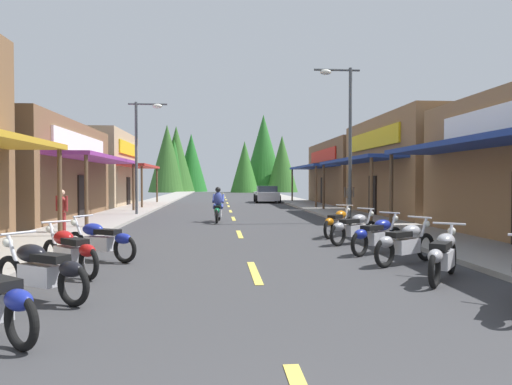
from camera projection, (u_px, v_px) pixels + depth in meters
ground at (229, 209)px, 32.57m from camera, size 9.12×92.08×0.10m
sidewalk_left at (140, 207)px, 32.11m from camera, size 2.71×92.08×0.12m
sidewalk_right at (316, 207)px, 33.03m from camera, size 2.71×92.08×0.12m
centerline_dashes at (228, 204)px, 37.31m from camera, size 0.16×69.49×0.01m
storefront_left_far at (75, 169)px, 34.58m from camera, size 9.35×9.04×5.33m
storefront_right_middle at (445, 167)px, 25.20m from camera, size 9.57×10.67×5.10m
storefront_right_far at (374, 173)px, 37.20m from camera, size 9.86×11.86×4.81m
streetlamp_left at (142, 142)px, 24.92m from camera, size 1.99×0.30×5.91m
streetlamp_right at (344, 124)px, 20.77m from camera, size 1.99×0.30×6.71m
motorcycle_parked_right_1 at (443, 255)px, 8.87m from camera, size 1.36×1.78×1.04m
motorcycle_parked_right_2 at (405, 242)px, 10.63m from camera, size 1.85×1.25×1.04m
motorcycle_parked_right_3 at (377, 235)px, 12.14m from camera, size 1.78×1.35×1.04m
motorcycle_parked_right_4 at (354, 227)px, 14.03m from camera, size 1.80×1.32×1.04m
motorcycle_parked_right_5 at (338, 222)px, 15.81m from camera, size 1.39×1.75×1.04m
motorcycle_parked_left_1 at (41, 269)px, 7.40m from camera, size 1.84×1.26×1.04m
motorcycle_parked_left_2 at (69, 250)px, 9.41m from camera, size 1.56×1.60×1.04m
motorcycle_parked_left_3 at (100, 240)px, 11.10m from camera, size 1.90×1.16×1.04m
rider_cruising_lead at (218, 207)px, 21.46m from camera, size 0.60×2.14×1.57m
pedestrian_by_shop at (62, 209)px, 16.24m from camera, size 0.49×0.42×1.55m
pedestrian_browsing at (349, 196)px, 26.99m from camera, size 0.51×0.40×1.73m
parked_car_curbside at (267, 194)px, 40.84m from camera, size 2.13×4.34×1.40m
treeline_backdrop at (217, 159)px, 79.00m from camera, size 23.97×11.58×12.95m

